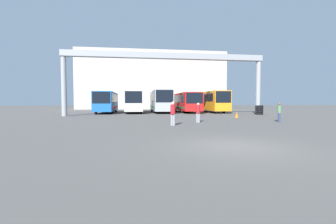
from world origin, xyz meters
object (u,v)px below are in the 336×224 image
Objects in this scene: bus_slot_3 at (186,101)px; pedestrian_near_center at (279,112)px; bus_slot_1 at (134,101)px; pedestrian_mid_left at (198,112)px; tire_stack at (259,110)px; bus_slot_2 at (160,100)px; bus_slot_0 at (107,101)px; pedestrian_near_left at (173,113)px; traffic_cone at (237,115)px; bus_slot_4 at (210,101)px.

pedestrian_near_center is at bearing -78.26° from bus_slot_3.
pedestrian_mid_left is at bearing -73.01° from bus_slot_1.
bus_slot_2 is at bearing 146.25° from tire_stack.
bus_slot_0 is at bearing 160.42° from tire_stack.
bus_slot_3 is at bearing 40.76° from pedestrian_near_center.
pedestrian_near_left is at bearing 128.23° from pedestrian_near_center.
bus_slot_4 is at bearing 83.69° from traffic_cone.
bus_slot_3 is at bearing -83.58° from pedestrian_mid_left.
bus_slot_1 is at bearing 3.54° from bus_slot_0.
bus_slot_1 is 19.64m from pedestrian_near_left.
tire_stack is at bearing 6.90° from pedestrian_near_center.
bus_slot_3 is 1.03× the size of bus_slot_4.
pedestrian_near_center is at bearing -66.96° from bus_slot_2.
bus_slot_4 is 8.84m from tire_stack.
bus_slot_3 is at bearing -2.60° from bus_slot_2.
bus_slot_4 reaches higher than pedestrian_mid_left.
pedestrian_near_left is at bearing -81.32° from bus_slot_1.
bus_slot_1 is 8.17m from bus_slot_3.
bus_slot_3 is 7.28× the size of pedestrian_near_center.
traffic_cone is (6.73, -13.19, -1.63)m from bus_slot_2.
bus_slot_2 reaches higher than pedestrian_mid_left.
tire_stack is (12.15, -8.12, -1.33)m from bus_slot_2.
pedestrian_near_center is at bearing -112.12° from tire_stack.
pedestrian_near_center is 2.67× the size of traffic_cone.
bus_slot_3 is 11.38m from tire_stack.
bus_slot_0 is 21.58m from tire_stack.
bus_slot_0 reaches higher than traffic_cone.
bus_slot_4 is at bearing -2.20° from bus_slot_3.
bus_slot_4 reaches higher than pedestrian_near_center.
bus_slot_1 is at bearing -56.27° from pedestrian_near_left.
bus_slot_1 is 8.76× the size of tire_stack.
pedestrian_near_center is at bearing -47.76° from bus_slot_0.
pedestrian_mid_left is at bearing -111.32° from bus_slot_4.
bus_slot_0 is at bearing 140.46° from traffic_cone.
pedestrian_near_left is 1.06× the size of pedestrian_mid_left.
tire_stack is at bearing -19.58° from bus_slot_0.
tire_stack is (4.00, -7.78, -1.26)m from bus_slot_4.
pedestrian_near_center is at bearing -90.79° from bus_slot_4.
pedestrian_near_left is at bearing -138.06° from tire_stack.
bus_slot_4 is 7.08× the size of pedestrian_near_center.
bus_slot_4 is (16.31, 0.56, 0.10)m from bus_slot_0.
bus_slot_1 is at bearing 155.27° from tire_stack.
pedestrian_mid_left is at bearing 114.47° from pedestrian_near_center.
bus_slot_4 is (4.08, -0.16, 0.13)m from bus_slot_3.
traffic_cone is at bearing -136.91° from tire_stack.
bus_slot_4 is at bearing 28.22° from pedestrian_near_center.
bus_slot_3 is (4.08, -0.19, -0.19)m from bus_slot_2.
bus_slot_3 reaches higher than pedestrian_near_left.
pedestrian_mid_left is (-6.66, 0.53, 0.00)m from pedestrian_near_center.
bus_slot_4 is 21.80m from pedestrian_near_left.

